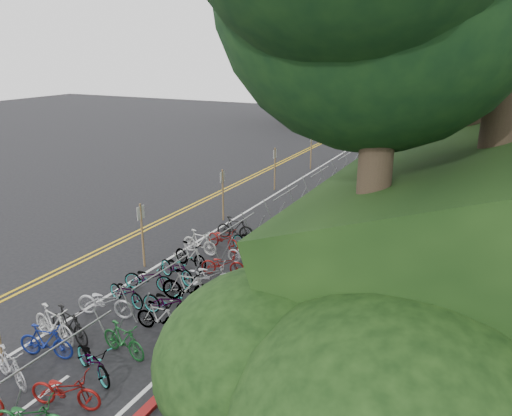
{
  "coord_description": "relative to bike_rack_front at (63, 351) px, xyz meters",
  "views": [
    {
      "loc": [
        12.11,
        -8.68,
        7.9
      ],
      "look_at": [
        2.97,
        9.77,
        1.3
      ],
      "focal_mm": 35.0,
      "sensor_mm": 36.0,
      "label": 1
    }
  ],
  "objects": [
    {
      "name": "bike_rack_front",
      "position": [
        0.0,
        0.0,
        0.0
      ],
      "size": [
        1.1,
        3.43,
        1.08
      ],
      "color": "gray",
      "rests_on": "ground"
    },
    {
      "name": "ground",
      "position": [
        -3.18,
        1.32,
        -0.82
      ],
      "size": [
        120.0,
        120.0,
        0.0
      ],
      "primitive_type": "plane",
      "color": "black",
      "rests_on": "ground"
    },
    {
      "name": "red_curb",
      "position": [
        2.52,
        13.32,
        -0.77
      ],
      "size": [
        0.25,
        28.0,
        0.1
      ],
      "primitive_type": "cube",
      "color": "maroon",
      "rests_on": "ground"
    },
    {
      "name": "bike_front",
      "position": [
        -1.61,
        1.13,
        -0.28
      ],
      "size": [
        0.79,
        1.86,
        1.08
      ],
      "primitive_type": "imported",
      "rotation": [
        0.0,
        0.0,
        1.41
      ],
      "color": "beige",
      "rests_on": "ground"
    },
    {
      "name": "signposts_rest",
      "position": [
        -2.58,
        15.32,
        0.61
      ],
      "size": [
        0.08,
        18.4,
        2.5
      ],
      "color": "brown",
      "rests_on": "ground"
    },
    {
      "name": "bike_racks_rest",
      "position": [
        -0.18,
        14.32,
        0.04
      ],
      "size": [
        1.14,
        23.0,
        1.17
      ],
      "color": "gray",
      "rests_on": "ground"
    },
    {
      "name": "road_markings",
      "position": [
        -2.55,
        11.41,
        -0.81
      ],
      "size": [
        7.47,
        80.0,
        0.01
      ],
      "color": "gold",
      "rests_on": "ground"
    },
    {
      "name": "bike_valet",
      "position": [
        -0.26,
        4.14,
        -0.34
      ],
      "size": [
        3.11,
        13.9,
        1.1
      ],
      "color": "maroon",
      "rests_on": "ground"
    }
  ]
}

